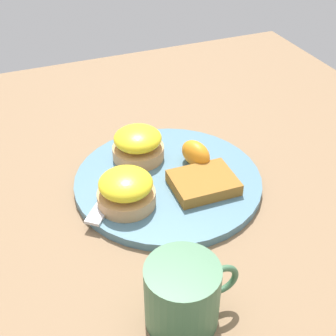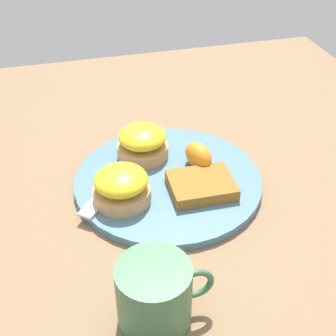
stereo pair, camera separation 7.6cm
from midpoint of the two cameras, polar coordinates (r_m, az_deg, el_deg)
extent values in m
plane|color=#846647|center=(0.78, 2.79, -2.10)|extent=(1.10, 1.10, 0.00)
cylinder|color=slate|center=(0.78, 2.80, -1.70)|extent=(0.31, 0.31, 0.01)
cylinder|color=tan|center=(0.82, -0.43, 2.11)|extent=(0.09, 0.09, 0.02)
ellipsoid|color=yellow|center=(0.80, -0.44, 3.77)|extent=(0.08, 0.08, 0.03)
cylinder|color=tan|center=(0.72, -2.63, -3.35)|extent=(0.09, 0.09, 0.02)
ellipsoid|color=yellow|center=(0.70, -2.69, -1.58)|extent=(0.08, 0.08, 0.03)
cube|color=#9B6325|center=(0.75, 7.01, -2.22)|extent=(0.10, 0.08, 0.02)
ellipsoid|color=orange|center=(0.79, 6.49, 1.38)|extent=(0.05, 0.07, 0.04)
cube|color=silver|center=(0.81, -1.50, 0.78)|extent=(0.08, 0.09, 0.00)
cube|color=silver|center=(0.71, -6.28, -5.02)|extent=(0.05, 0.05, 0.00)
cylinder|color=#42704C|center=(0.56, 2.28, -15.43)|extent=(0.09, 0.09, 0.09)
torus|color=#42704C|center=(0.57, 7.29, -14.02)|extent=(0.05, 0.01, 0.05)
camera|label=1|loc=(0.04, -87.14, 2.12)|focal=50.00mm
camera|label=2|loc=(0.04, 92.86, -2.12)|focal=50.00mm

